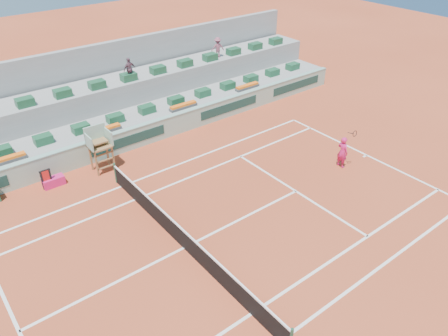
{
  "coord_description": "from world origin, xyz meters",
  "views": [
    {
      "loc": [
        -6.76,
        -11.29,
        12.05
      ],
      "look_at": [
        4.0,
        2.5,
        1.0
      ],
      "focal_mm": 35.0,
      "sensor_mm": 36.0,
      "label": 1
    }
  ],
  "objects": [
    {
      "name": "seat_row_upper",
      "position": [
        0.0,
        11.7,
        2.82
      ],
      "size": [
        32.9,
        0.6,
        0.44
      ],
      "color": "#1A4F30",
      "rests_on": "seating_tier_upper"
    },
    {
      "name": "seat_row_lower",
      "position": [
        0.0,
        9.8,
        1.42
      ],
      "size": [
        32.9,
        0.6,
        0.44
      ],
      "color": "#1A4F30",
      "rests_on": "seating_tier_lower"
    },
    {
      "name": "umpire_chair",
      "position": [
        0.0,
        7.5,
        1.54
      ],
      "size": [
        1.1,
        0.9,
        2.4
      ],
      "color": "brown",
      "rests_on": "ground"
    },
    {
      "name": "tennis_net",
      "position": [
        0.0,
        0.0,
        0.53
      ],
      "size": [
        0.1,
        11.97,
        1.1
      ],
      "color": "black",
      "rests_on": "ground"
    },
    {
      "name": "player_bag",
      "position": [
        -2.51,
        7.57,
        0.23
      ],
      "size": [
        1.02,
        0.46,
        0.46
      ],
      "primitive_type": "cube",
      "color": "#DB1C68",
      "rests_on": "ground"
    },
    {
      "name": "seating_tier_lower",
      "position": [
        0.0,
        10.7,
        0.6
      ],
      "size": [
        36.0,
        4.0,
        1.2
      ],
      "primitive_type": "cube",
      "color": "#9A9A97",
      "rests_on": "ground"
    },
    {
      "name": "spectator_mid",
      "position": [
        4.09,
        11.64,
        3.28
      ],
      "size": [
        0.84,
        0.46,
        1.37
      ],
      "primitive_type": "imported",
      "rotation": [
        0.0,
        0.0,
        3.31
      ],
      "color": "#6A4654",
      "rests_on": "seating_tier_upper"
    },
    {
      "name": "spectator_right",
      "position": [
        10.78,
        11.88,
        3.28
      ],
      "size": [
        0.99,
        0.78,
        1.35
      ],
      "primitive_type": "imported",
      "rotation": [
        0.0,
        0.0,
        2.78
      ],
      "color": "#8F4759",
      "rests_on": "seating_tier_upper"
    },
    {
      "name": "ground",
      "position": [
        0.0,
        0.0,
        0.0
      ],
      "size": [
        90.0,
        90.0,
        0.0
      ],
      "primitive_type": "plane",
      "color": "#A63C20",
      "rests_on": "ground"
    },
    {
      "name": "flower_planters",
      "position": [
        -1.5,
        9.0,
        1.33
      ],
      "size": [
        26.8,
        0.36,
        0.28
      ],
      "color": "#4B4B4B",
      "rests_on": "seating_tier_lower"
    },
    {
      "name": "advertising_hoarding",
      "position": [
        0.02,
        8.5,
        0.63
      ],
      "size": [
        36.0,
        0.34,
        1.26
      ],
      "color": "#92B8A2",
      "rests_on": "ground"
    },
    {
      "name": "court_lines",
      "position": [
        0.0,
        0.0,
        0.01
      ],
      "size": [
        23.89,
        11.09,
        0.01
      ],
      "color": "white",
      "rests_on": "ground"
    },
    {
      "name": "tennis_player",
      "position": [
        9.87,
        0.17,
        0.86
      ],
      "size": [
        0.43,
        0.88,
        2.28
      ],
      "color": "#DB1C68",
      "rests_on": "ground"
    },
    {
      "name": "stadium_back_wall",
      "position": [
        0.0,
        13.9,
        2.2
      ],
      "size": [
        36.0,
        0.4,
        4.4
      ],
      "primitive_type": "cube",
      "color": "#9A9A97",
      "rests_on": "ground"
    },
    {
      "name": "seating_tier_upper",
      "position": [
        0.0,
        12.3,
        1.3
      ],
      "size": [
        36.0,
        2.4,
        2.6
      ],
      "primitive_type": "cube",
      "color": "#9A9A97",
      "rests_on": "ground"
    },
    {
      "name": "towel_rack",
      "position": [
        -2.81,
        7.53,
        0.6
      ],
      "size": [
        0.51,
        0.09,
        1.03
      ],
      "color": "black",
      "rests_on": "ground"
    }
  ]
}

